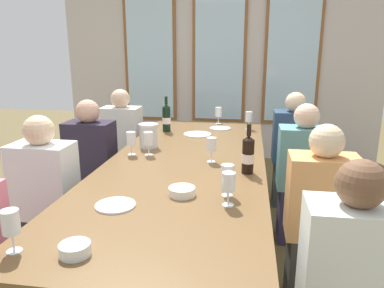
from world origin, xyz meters
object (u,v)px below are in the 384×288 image
Objects in this scene: wine_bottle_0 at (248,155)px; tasting_bowl_1 at (182,191)px; wine_glass_3 at (11,224)px; seated_person_3 at (319,223)px; wine_glass_4 at (148,139)px; seated_person_7 at (292,153)px; white_plate_2 at (197,134)px; seated_person_4 at (92,170)px; tasting_bowl_0 at (75,249)px; seated_person_2 at (47,204)px; dining_table at (186,169)px; wine_glass_2 at (131,140)px; white_plate_0 at (220,128)px; metal_pitcher at (149,135)px; white_plate_1 at (115,205)px; wine_glass_5 at (211,145)px; wine_glass_6 at (229,183)px; seated_person_5 at (302,178)px; wine_glass_0 at (249,117)px; seated_person_6 at (123,146)px; wine_glass_7 at (228,175)px; wine_glass_1 at (218,113)px; wine_bottle_1 at (166,118)px.

wine_bottle_0 reaches higher than tasting_bowl_1.
wine_glass_3 is 0.16× the size of seated_person_3.
wine_glass_4 is 1.55m from seated_person_7.
seated_person_4 is (-0.82, -0.49, -0.22)m from white_plate_2.
tasting_bowl_0 is 1.10m from seated_person_2.
dining_table is 0.47m from wine_glass_2.
white_plate_0 is at bearing 81.20° from tasting_bowl_0.
wine_bottle_0 is 1.33m from seated_person_2.
seated_person_2 reaches higher than tasting_bowl_1.
metal_pitcher is 0.93m from wine_bottle_0.
wine_glass_5 is at bearing 63.79° from white_plate_1.
white_plate_0 is 1.70m from tasting_bowl_1.
seated_person_5 is at bearing 64.45° from wine_glass_6.
wine_glass_5 is 0.16× the size of seated_person_5.
tasting_bowl_1 is 0.83× the size of wine_glass_4.
wine_glass_0 is (0.42, 1.12, 0.18)m from dining_table.
seated_person_6 is (-1.70, 1.47, 0.00)m from seated_person_3.
wine_bottle_0 reaches higher than tasting_bowl_0.
wine_glass_0 is (-0.00, 1.29, 0.00)m from wine_bottle_0.
metal_pitcher is 1.12m from wine_glass_7.
seated_person_4 is (-0.96, -1.01, -0.33)m from wine_glass_1.
wine_glass_5 is (0.07, -1.32, 0.00)m from wine_glass_1.
seated_person_5 is at bearing -90.00° from seated_person_7.
wine_glass_5 is at bearing -75.21° from white_plate_2.
metal_pitcher is 1.58m from wine_glass_3.
wine_bottle_1 is (-0.31, 0.10, 0.12)m from white_plate_2.
wine_bottle_0 reaches higher than wine_glass_0.
white_plate_0 is 0.30m from wine_glass_0.
seated_person_2 is (-0.64, 0.86, -0.24)m from tasting_bowl_0.
seated_person_3 is at bearing -0.08° from seated_person_2.
tasting_bowl_1 is 0.13× the size of seated_person_6.
wine_glass_4 reaches higher than white_plate_0.
seated_person_6 reaches higher than tasting_bowl_1.
wine_bottle_0 is 2.62× the size of tasting_bowl_0.
seated_person_7 reaches higher than tasting_bowl_0.
wine_bottle_1 is 0.30× the size of seated_person_6.
white_plate_0 is 1.31m from wine_bottle_0.
seated_person_6 is at bearing -179.02° from white_plate_0.
wine_glass_4 is at bearing -125.65° from wine_glass_0.
wine_bottle_0 reaches higher than white_plate_1.
white_plate_0 is at bearing -177.15° from wine_glass_0.
wine_glass_1 is at bearing 162.30° from seated_person_7.
wine_glass_0 is at bearing 87.25° from wine_glass_6.
seated_person_4 is (-0.55, 0.21, -0.34)m from wine_glass_4.
wine_glass_5 is (0.03, -1.09, 0.12)m from white_plate_0.
seated_person_7 reaches higher than white_plate_0.
wine_bottle_1 reaches higher than metal_pitcher.
wine_glass_6 is at bearing -83.63° from wine_glass_1.
tasting_bowl_0 is 1.95m from seated_person_5.
white_plate_2 is 1.55m from wine_glass_6.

